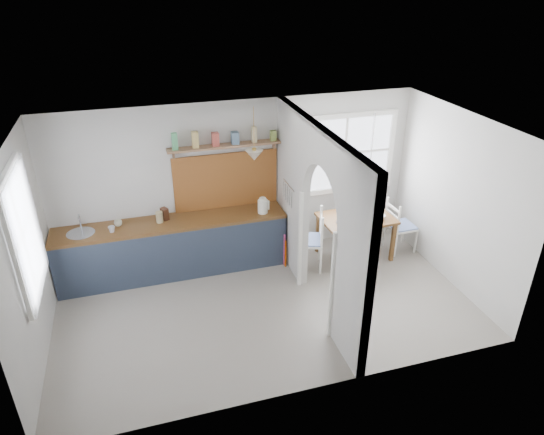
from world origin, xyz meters
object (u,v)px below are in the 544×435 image
object	(u,v)px
dining_table	(355,237)
chair_right	(401,225)
chair_left	(308,239)
kettle	(263,205)
vase	(356,207)

from	to	relation	value
dining_table	chair_right	distance (m)	0.84
chair_right	chair_left	bearing A→B (deg)	90.69
dining_table	chair_left	distance (m)	0.88
chair_right	kettle	xyz separation A→B (m)	(-2.34, 0.29, 0.56)
chair_right	kettle	size ratio (longest dim) A/B	3.66
dining_table	vase	distance (m)	0.50
chair_left	vase	world-z (taller)	chair_left
chair_left	dining_table	bearing A→B (deg)	114.58
chair_right	vase	xyz separation A→B (m)	(-0.77, 0.20, 0.36)
dining_table	chair_left	bearing A→B (deg)	-176.77
dining_table	chair_right	world-z (taller)	chair_right
chair_right	vase	size ratio (longest dim) A/B	4.79
chair_left	chair_right	bearing A→B (deg)	111.18
kettle	dining_table	bearing A→B (deg)	-5.76
vase	dining_table	bearing A→B (deg)	-109.75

